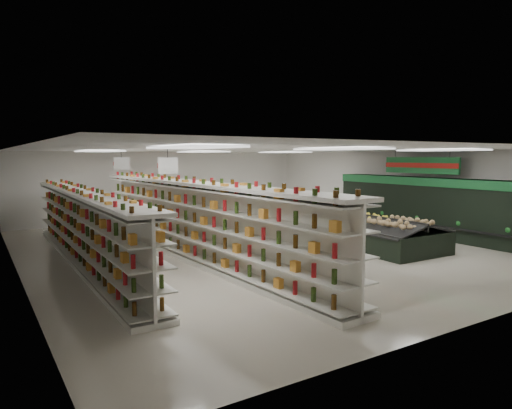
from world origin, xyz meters
TOP-DOWN VIEW (x-y plane):
  - floor at (0.00, 0.00)m, footprint 16.00×16.00m
  - ceiling at (0.00, 0.00)m, footprint 14.00×16.00m
  - wall_back at (0.00, 8.00)m, footprint 14.00×0.02m
  - wall_front at (0.00, -8.00)m, footprint 14.00×0.02m
  - wall_left at (-7.00, 0.00)m, footprint 0.02×16.00m
  - wall_right at (7.00, 0.00)m, footprint 0.02×16.00m
  - produce_wall_case at (6.53, -1.50)m, footprint 0.93×8.00m
  - aisle_sign_near at (-3.80, -2.00)m, footprint 0.52×0.06m
  - aisle_sign_far at (-3.80, 2.00)m, footprint 0.52×0.06m
  - hortifruti_banner at (6.25, -1.50)m, footprint 0.12×3.20m
  - gondola_left at (-5.28, 0.52)m, footprint 0.99×11.59m
  - gondola_center at (-2.42, -0.49)m, footprint 1.52×12.99m
  - produce_island at (3.29, -0.77)m, footprint 2.67×7.05m
  - soda_endcap at (-1.09, 6.10)m, footprint 1.35×0.92m
  - shopper_main at (-0.58, -2.74)m, footprint 0.70×0.48m
  - shopper_background at (-4.19, 2.88)m, footprint 0.81×1.01m

SIDE VIEW (x-z plane):
  - floor at x=0.00m, z-range 0.00..0.00m
  - produce_island at x=3.29m, z-range -0.05..1.00m
  - soda_endcap at x=-1.09m, z-range -0.03..1.70m
  - shopper_background at x=-4.19m, z-range 0.00..1.80m
  - shopper_main at x=-0.58m, z-range 0.00..1.84m
  - gondola_left at x=-5.28m, z-range -0.08..1.93m
  - gondola_center at x=-2.42m, z-range -0.09..2.16m
  - produce_wall_case at x=6.53m, z-range 0.14..2.34m
  - wall_back at x=0.00m, z-range 0.00..3.20m
  - wall_front at x=0.00m, z-range 0.00..3.20m
  - wall_left at x=-7.00m, z-range 0.00..3.20m
  - wall_right at x=7.00m, z-range 0.00..3.20m
  - hortifruti_banner at x=6.25m, z-range 2.18..3.13m
  - aisle_sign_near at x=-3.80m, z-range 2.38..3.13m
  - aisle_sign_far at x=-3.80m, z-range 2.38..3.13m
  - ceiling at x=0.00m, z-range 3.19..3.21m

